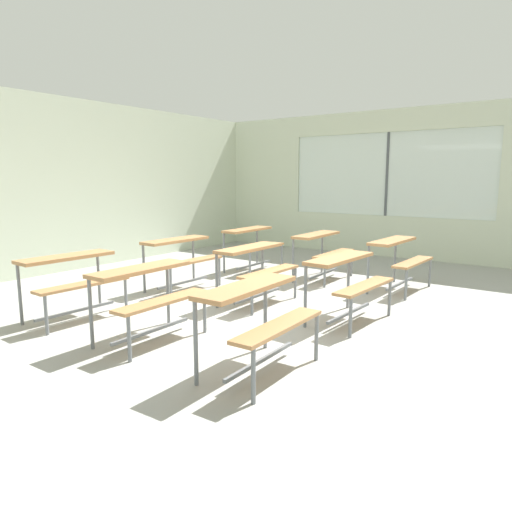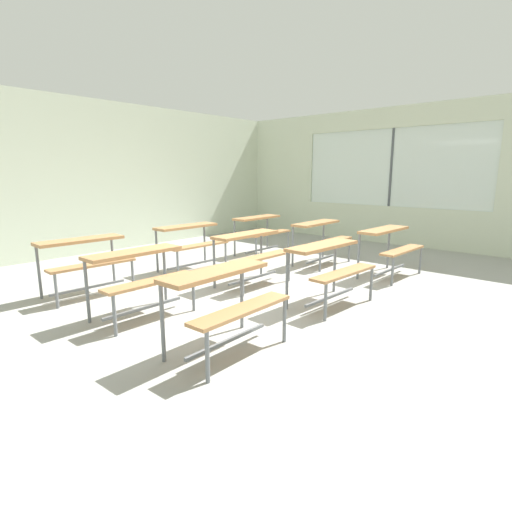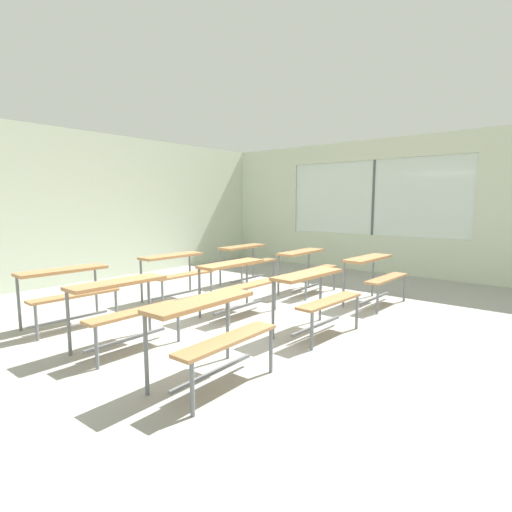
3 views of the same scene
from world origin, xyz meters
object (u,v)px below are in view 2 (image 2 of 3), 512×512
(desk_bench_r0c2, at_px, (390,241))
(desk_bench_r1c1, at_px, (251,246))
(desk_bench_r2c2, at_px, (261,226))
(desk_bench_r2c1, at_px, (191,236))
(desk_bench_r0c0, at_px, (225,291))
(desk_bench_r1c0, at_px, (140,268))
(desk_bench_r1c2, at_px, (321,233))
(desk_bench_r0c1, at_px, (330,260))
(desk_bench_r2c0, at_px, (85,253))

(desk_bench_r0c2, relative_size, desk_bench_r1c1, 1.02)
(desk_bench_r0c2, xyz_separation_m, desk_bench_r2c2, (-0.03, 2.63, 0.00))
(desk_bench_r0c2, bearing_deg, desk_bench_r2c1, 126.21)
(desk_bench_r0c0, distance_m, desk_bench_r1c0, 1.35)
(desk_bench_r1c2, bearing_deg, desk_bench_r2c2, 90.42)
(desk_bench_r0c0, relative_size, desk_bench_r1c2, 1.00)
(desk_bench_r1c0, bearing_deg, desk_bench_r0c2, -20.25)
(desk_bench_r0c1, relative_size, desk_bench_r0c2, 1.01)
(desk_bench_r0c1, relative_size, desk_bench_r1c2, 1.01)
(desk_bench_r0c0, bearing_deg, desk_bench_r1c0, 88.70)
(desk_bench_r1c2, bearing_deg, desk_bench_r0c1, -145.89)
(desk_bench_r1c0, distance_m, desk_bench_r1c2, 3.59)
(desk_bench_r0c2, bearing_deg, desk_bench_r0c1, -177.03)
(desk_bench_r1c1, bearing_deg, desk_bench_r2c1, 90.55)
(desk_bench_r1c1, relative_size, desk_bench_r1c2, 0.99)
(desk_bench_r0c0, xyz_separation_m, desk_bench_r2c2, (3.55, 2.66, 0.00))
(desk_bench_r1c0, height_order, desk_bench_r2c0, same)
(desk_bench_r0c0, bearing_deg, desk_bench_r0c1, -1.67)
(desk_bench_r1c2, height_order, desk_bench_r2c1, same)
(desk_bench_r0c0, bearing_deg, desk_bench_r1c2, 18.25)
(desk_bench_r1c1, distance_m, desk_bench_r1c2, 1.79)
(desk_bench_r0c1, bearing_deg, desk_bench_r1c0, 145.21)
(desk_bench_r0c0, height_order, desk_bench_r2c2, same)
(desk_bench_r1c1, height_order, desk_bench_r2c1, same)
(desk_bench_r1c0, bearing_deg, desk_bench_r2c1, 36.24)
(desk_bench_r1c0, bearing_deg, desk_bench_r1c1, -1.21)
(desk_bench_r0c1, relative_size, desk_bench_r1c1, 1.02)
(desk_bench_r0c1, bearing_deg, desk_bench_r2c0, 127.00)
(desk_bench_r0c1, bearing_deg, desk_bench_r2c2, 58.75)
(desk_bench_r0c2, relative_size, desk_bench_r2c1, 1.01)
(desk_bench_r0c0, distance_m, desk_bench_r1c1, 2.22)
(desk_bench_r1c1, relative_size, desk_bench_r2c2, 0.99)
(desk_bench_r0c0, distance_m, desk_bench_r1c2, 3.81)
(desk_bench_r0c2, height_order, desk_bench_r1c1, same)
(desk_bench_r1c0, bearing_deg, desk_bench_r0c1, -37.56)
(desk_bench_r0c1, height_order, desk_bench_r2c2, same)
(desk_bench_r1c2, bearing_deg, desk_bench_r2c1, 141.63)
(desk_bench_r0c2, height_order, desk_bench_r2c1, same)
(desk_bench_r1c2, bearing_deg, desk_bench_r1c0, 177.90)
(desk_bench_r0c1, distance_m, desk_bench_r1c2, 2.24)
(desk_bench_r0c2, xyz_separation_m, desk_bench_r1c1, (-1.78, 1.28, 0.00))
(desk_bench_r2c2, bearing_deg, desk_bench_r0c0, -144.05)
(desk_bench_r0c1, bearing_deg, desk_bench_r2c1, 92.20)
(desk_bench_r0c2, xyz_separation_m, desk_bench_r2c1, (-1.80, 2.63, 0.00))
(desk_bench_r1c0, xyz_separation_m, desk_bench_r1c2, (3.59, -0.06, 0.00))
(desk_bench_r0c2, height_order, desk_bench_r2c0, same)
(desk_bench_r1c0, height_order, desk_bench_r1c2, same)
(desk_bench_r2c2, bearing_deg, desk_bench_r0c1, -124.82)
(desk_bench_r1c1, bearing_deg, desk_bench_r0c2, -35.70)
(desk_bench_r0c0, distance_m, desk_bench_r0c2, 3.58)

